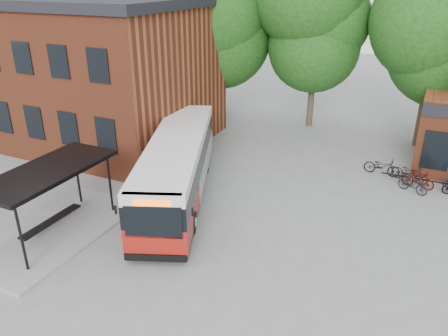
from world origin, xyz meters
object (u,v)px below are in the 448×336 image
at_px(bicycle_1, 413,184).
at_px(bicycle_3, 418,179).
at_px(bicycle_2, 410,172).
at_px(city_bus, 178,168).
at_px(bicycle_0, 382,166).
at_px(bus_shelter, 53,202).

distance_m(bicycle_1, bicycle_3, 0.67).
relative_size(bicycle_1, bicycle_2, 0.81).
distance_m(city_bus, bicycle_0, 10.69).
bearing_deg(bus_shelter, bicycle_0, 46.12).
height_order(bicycle_0, bicycle_2, bicycle_2).
bearing_deg(bicycle_2, bicycle_0, 96.99).
bearing_deg(bus_shelter, bicycle_3, 39.60).
distance_m(bicycle_1, bicycle_2, 1.29).
xyz_separation_m(bus_shelter, bicycle_0, (11.11, 11.55, -0.97)).
height_order(city_bus, bicycle_3, city_bus).
xyz_separation_m(bicycle_1, bicycle_2, (-0.24, 1.27, 0.04)).
relative_size(bicycle_0, bicycle_1, 1.23).
distance_m(city_bus, bicycle_2, 11.68).
xyz_separation_m(bus_shelter, bicycle_2, (12.48, 11.31, -0.96)).
bearing_deg(bicycle_3, bicycle_2, 47.52).
bearing_deg(bicycle_3, bicycle_0, 77.52).
xyz_separation_m(bicycle_1, bicycle_3, (0.19, 0.64, 0.02)).
bearing_deg(city_bus, bicycle_2, 10.59).
relative_size(bus_shelter, bicycle_3, 4.53).
distance_m(bus_shelter, city_bus, 5.69).
relative_size(bicycle_0, bicycle_3, 1.18).
xyz_separation_m(city_bus, bicycle_2, (9.78, 6.30, -0.94)).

